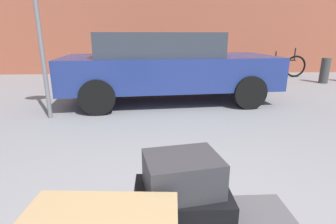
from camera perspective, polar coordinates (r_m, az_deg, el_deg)
suitcase_black_stacked_top at (r=1.58m, az=3.00°, el=-19.61°), size 0.54×0.37×0.21m
duffel_bag_charcoal_topmost_pile at (r=1.47m, az=3.12°, el=-13.17°), size 0.45×0.38×0.20m
parked_car at (r=5.61m, az=-0.32°, el=10.07°), size 4.45×2.23×1.42m
bicycle_leaning at (r=9.71m, az=23.19°, el=9.13°), size 1.76×0.10×0.96m
bollard_kerb_near at (r=7.91m, az=13.95°, el=8.56°), size 0.25×0.25×0.73m
bollard_kerb_mid at (r=8.36m, az=22.37°, el=8.22°), size 0.25×0.25×0.73m
bollard_kerb_far at (r=9.08m, az=30.84°, el=7.71°), size 0.25×0.25×0.73m
no_parking_sign at (r=4.77m, az=-26.28°, el=16.75°), size 0.49×0.16×2.50m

